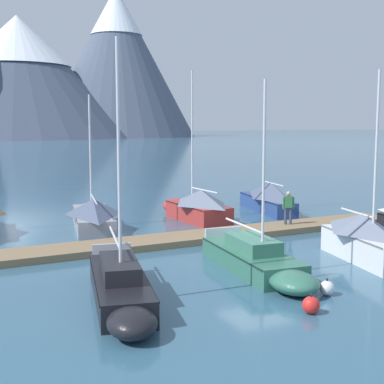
{
  "coord_description": "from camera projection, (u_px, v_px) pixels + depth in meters",
  "views": [
    {
      "loc": [
        -11.51,
        -18.4,
        5.4
      ],
      "look_at": [
        0.0,
        6.0,
        2.0
      ],
      "focal_mm": 51.06,
      "sensor_mm": 36.0,
      "label": 1
    }
  ],
  "objects": [
    {
      "name": "ground_plane",
      "position": [
        255.0,
        258.0,
        22.06
      ],
      "size": [
        700.0,
        700.0,
        0.0
      ],
      "primitive_type": "plane",
      "color": "#335B75"
    },
    {
      "name": "mountain_shoulder_ridge",
      "position": [
        18.0,
        74.0,
        209.59
      ],
      "size": [
        92.61,
        92.61,
        46.35
      ],
      "color": "#424C60",
      "rests_on": "ground"
    },
    {
      "name": "mountain_east_summit",
      "position": [
        117.0,
        61.0,
        223.84
      ],
      "size": [
        63.59,
        63.59,
        60.17
      ],
      "color": "#4C566B",
      "rests_on": "ground"
    },
    {
      "name": "dock",
      "position": [
        210.0,
        236.0,
        25.63
      ],
      "size": [
        21.51,
        3.04,
        0.3
      ],
      "color": "#846B4C",
      "rests_on": "ground"
    },
    {
      "name": "sailboat_second_berth",
      "position": [
        121.0,
        287.0,
        16.36
      ],
      "size": [
        2.82,
        7.17,
        7.85
      ],
      "color": "black",
      "rests_on": "ground"
    },
    {
      "name": "sailboat_mid_dock_port",
      "position": [
        92.0,
        214.0,
        28.12
      ],
      "size": [
        3.06,
        7.49,
        6.86
      ],
      "color": "#93939E",
      "rests_on": "ground"
    },
    {
      "name": "sailboat_mid_dock_starboard",
      "position": [
        258.0,
        260.0,
        19.71
      ],
      "size": [
        2.29,
        6.96,
        6.9
      ],
      "color": "#336B56",
      "rests_on": "ground"
    },
    {
      "name": "sailboat_far_berth",
      "position": [
        195.0,
        205.0,
        30.64
      ],
      "size": [
        2.32,
        6.02,
        8.31
      ],
      "color": "#B2332D",
      "rests_on": "ground"
    },
    {
      "name": "sailboat_outer_slip",
      "position": [
        372.0,
        241.0,
        21.11
      ],
      "size": [
        2.65,
        6.08,
        7.39
      ],
      "color": "silver",
      "rests_on": "ground"
    },
    {
      "name": "sailboat_end_of_dock",
      "position": [
        267.0,
        197.0,
        33.6
      ],
      "size": [
        2.5,
        6.96,
        7.54
      ],
      "color": "navy",
      "rests_on": "ground"
    },
    {
      "name": "person_on_dock",
      "position": [
        288.0,
        206.0,
        27.63
      ],
      "size": [
        0.55,
        0.35,
        1.69
      ],
      "color": "#384256",
      "rests_on": "dock"
    },
    {
      "name": "mooring_buoy_channel_marker",
      "position": [
        327.0,
        288.0,
        17.2
      ],
      "size": [
        0.47,
        0.47,
        0.55
      ],
      "color": "white",
      "rests_on": "ground"
    },
    {
      "name": "mooring_buoy_inner_mooring",
      "position": [
        311.0,
        305.0,
        15.55
      ],
      "size": [
        0.5,
        0.5,
        0.58
      ],
      "color": "red",
      "rests_on": "ground"
    }
  ]
}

